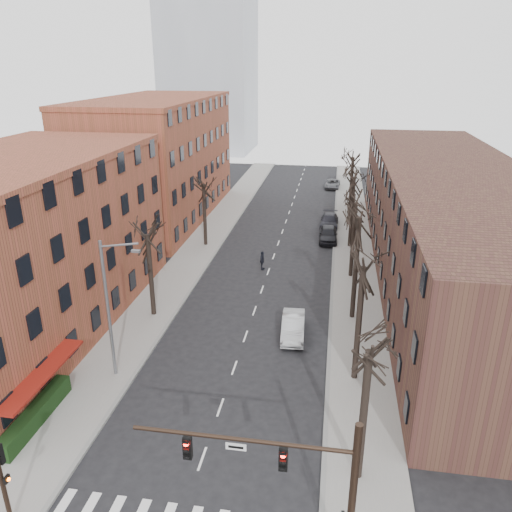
% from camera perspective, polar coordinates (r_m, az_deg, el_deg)
% --- Properties ---
extents(sidewalk_left, '(4.00, 90.00, 0.15)m').
position_cam_1_polar(sidewalk_left, '(54.77, -5.89, 1.66)').
color(sidewalk_left, gray).
rests_on(sidewalk_left, ground).
extents(sidewalk_right, '(4.00, 90.00, 0.15)m').
position_cam_1_polar(sidewalk_right, '(53.07, 11.05, 0.70)').
color(sidewalk_right, gray).
rests_on(sidewalk_right, ground).
extents(building_left_near, '(12.00, 26.00, 12.00)m').
position_cam_1_polar(building_left_near, '(38.88, -25.46, 0.55)').
color(building_left_near, brown).
rests_on(building_left_near, ground).
extents(building_left_far, '(12.00, 28.00, 14.00)m').
position_cam_1_polar(building_left_far, '(63.67, -11.13, 10.62)').
color(building_left_far, brown).
rests_on(building_left_far, ground).
extents(building_right, '(12.00, 50.00, 10.00)m').
position_cam_1_polar(building_right, '(47.83, 21.21, 3.57)').
color(building_right, '#492D22').
rests_on(building_right, ground).
extents(office_tower, '(18.00, 18.00, 60.00)m').
position_cam_1_polar(office_tower, '(113.78, -5.58, 27.10)').
color(office_tower, '#B2B7BF').
rests_on(office_tower, ground).
extents(awning_left, '(1.20, 7.00, 0.15)m').
position_cam_1_polar(awning_left, '(31.61, -22.54, -16.22)').
color(awning_left, maroon).
rests_on(awning_left, ground).
extents(hedge, '(0.80, 6.00, 1.00)m').
position_cam_1_polar(hedge, '(30.63, -23.86, -16.26)').
color(hedge, black).
rests_on(hedge, sidewalk_left).
extents(tree_right_a, '(5.20, 5.20, 10.00)m').
position_cam_1_polar(tree_right_a, '(26.35, 11.52, -23.57)').
color(tree_right_a, black).
rests_on(tree_right_a, ground).
extents(tree_right_b, '(5.20, 5.20, 10.80)m').
position_cam_1_polar(tree_right_b, '(32.53, 11.13, -13.63)').
color(tree_right_b, black).
rests_on(tree_right_b, ground).
extents(tree_right_c, '(5.20, 5.20, 11.60)m').
position_cam_1_polar(tree_right_c, '(39.37, 10.89, -6.98)').
color(tree_right_c, black).
rests_on(tree_right_c, ground).
extents(tree_right_d, '(5.20, 5.20, 10.00)m').
position_cam_1_polar(tree_right_d, '(46.58, 10.72, -2.35)').
color(tree_right_d, black).
rests_on(tree_right_d, ground).
extents(tree_right_e, '(5.20, 5.20, 10.80)m').
position_cam_1_polar(tree_right_e, '(54.02, 10.60, 1.02)').
color(tree_right_e, black).
rests_on(tree_right_e, ground).
extents(tree_right_f, '(5.20, 5.20, 11.60)m').
position_cam_1_polar(tree_right_f, '(61.59, 10.51, 3.57)').
color(tree_right_f, black).
rests_on(tree_right_f, ground).
extents(tree_left_a, '(5.20, 5.20, 9.50)m').
position_cam_1_polar(tree_left_a, '(39.87, -11.57, -6.66)').
color(tree_left_a, black).
rests_on(tree_left_a, ground).
extents(tree_left_b, '(5.20, 5.20, 9.50)m').
position_cam_1_polar(tree_left_b, '(53.79, -5.75, 1.20)').
color(tree_left_b, black).
rests_on(tree_left_b, ground).
extents(signal_mast_arm, '(8.14, 0.30, 7.20)m').
position_cam_1_polar(signal_mast_arm, '(19.64, 6.12, -24.40)').
color(signal_mast_arm, black).
rests_on(signal_mast_arm, ground).
extents(signal_pole_left, '(0.47, 0.44, 4.40)m').
position_cam_1_polar(signal_pole_left, '(24.55, -27.02, -21.60)').
color(signal_pole_left, black).
rests_on(signal_pole_left, ground).
extents(streetlight, '(2.45, 0.22, 9.03)m').
position_cam_1_polar(streetlight, '(30.91, -16.34, -5.31)').
color(streetlight, slate).
rests_on(streetlight, ground).
extents(silver_sedan, '(1.85, 4.65, 1.51)m').
position_cam_1_polar(silver_sedan, '(36.11, 4.26, -8.03)').
color(silver_sedan, '#A8ABAF').
rests_on(silver_sedan, ground).
extents(parked_car_near, '(2.07, 4.86, 1.64)m').
position_cam_1_polar(parked_car_near, '(55.15, 8.25, 2.50)').
color(parked_car_near, black).
rests_on(parked_car_near, ground).
extents(parked_car_mid, '(2.20, 5.15, 1.48)m').
position_cam_1_polar(parked_car_mid, '(60.05, 8.38, 3.99)').
color(parked_car_mid, black).
rests_on(parked_car_mid, ground).
extents(parked_car_far, '(2.42, 4.75, 1.29)m').
position_cam_1_polar(parked_car_far, '(79.35, 8.73, 8.15)').
color(parked_car_far, '#5A5C62').
rests_on(parked_car_far, ground).
extents(pedestrian_crossing, '(0.49, 1.08, 1.82)m').
position_cam_1_polar(pedestrian_crossing, '(47.02, 0.71, -0.53)').
color(pedestrian_crossing, black).
rests_on(pedestrian_crossing, ground).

